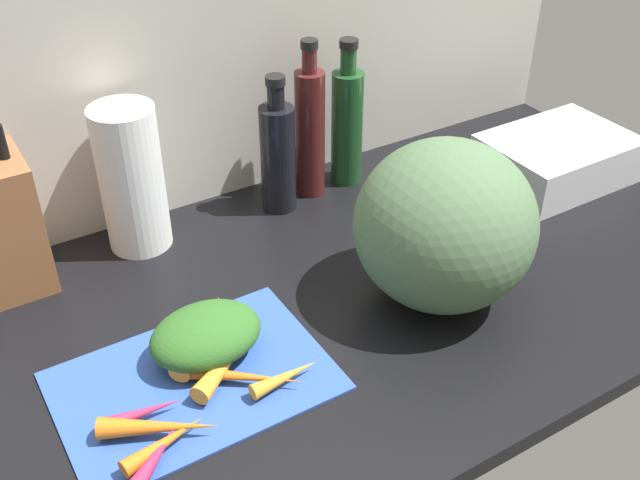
{
  "coord_description": "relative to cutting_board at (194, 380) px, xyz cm",
  "views": [
    {
      "loc": [
        -47.39,
        -82.47,
        78.49
      ],
      "look_at": [
        1.25,
        -3.15,
        13.43
      ],
      "focal_mm": 42.24,
      "sensor_mm": 36.0,
      "label": 1
    }
  ],
  "objects": [
    {
      "name": "carrot_7",
      "position": [
        -10.4,
        -11.75,
        1.71
      ],
      "size": [
        11.17,
        9.73,
        2.62
      ],
      "primitive_type": "cone",
      "rotation": [
        0.0,
        1.57,
        0.68
      ],
      "color": "#B2264C",
      "rests_on": "cutting_board"
    },
    {
      "name": "bottle_1",
      "position": [
        41.39,
        36.55,
        13.1
      ],
      "size": [
        5.75,
        5.75,
        31.29
      ],
      "color": "#471919",
      "rests_on": "ground_plane"
    },
    {
      "name": "cutting_board",
      "position": [
        0.0,
        0.0,
        0.0
      ],
      "size": [
        38.38,
        26.54,
        0.8
      ],
      "primitive_type": "cube",
      "color": "#2D51B7",
      "rests_on": "ground_plane"
    },
    {
      "name": "carrot_4",
      "position": [
        5.73,
        -0.24,
        1.92
      ],
      "size": [
        15.76,
        12.16,
        3.03
      ],
      "primitive_type": "cone",
      "rotation": [
        0.0,
        1.57,
        0.6
      ],
      "color": "orange",
      "rests_on": "cutting_board"
    },
    {
      "name": "bottle_2",
      "position": [
        49.99,
        36.74,
        12.21
      ],
      "size": [
        6.25,
        6.25,
        29.66
      ],
      "color": "#19421E",
      "rests_on": "ground_plane"
    },
    {
      "name": "dish_rack",
      "position": [
        86.97,
        14.91,
        4.15
      ],
      "size": [
        28.79,
        21.09,
        9.1
      ],
      "primitive_type": "cube",
      "color": "silver",
      "rests_on": "ground_plane"
    },
    {
      "name": "carrot_2",
      "position": [
        -8.85,
        -3.41,
        1.51
      ],
      "size": [
        11.08,
        3.28,
        2.22
      ],
      "primitive_type": "cone",
      "rotation": [
        0.0,
        1.57,
        -0.1
      ],
      "color": "#B2264C",
      "rests_on": "cutting_board"
    },
    {
      "name": "carrot_0",
      "position": [
        -7.96,
        -7.21,
        1.89
      ],
      "size": [
        15.05,
        10.38,
        2.99
      ],
      "primitive_type": "cone",
      "rotation": [
        0.0,
        1.57,
        -0.52
      ],
      "color": "orange",
      "rests_on": "cutting_board"
    },
    {
      "name": "carrot_greens_pile",
      "position": [
        3.94,
        3.67,
        3.95
      ],
      "size": [
        16.8,
        12.92,
        7.11
      ],
      "primitive_type": "ellipsoid",
      "color": "#2D6023",
      "rests_on": "cutting_board"
    },
    {
      "name": "carrot_1",
      "position": [
        -8.25,
        -9.86,
        1.63
      ],
      "size": [
        12.4,
        5.1,
        2.46
      ],
      "primitive_type": "cone",
      "rotation": [
        0.0,
        1.57,
        0.22
      ],
      "color": "orange",
      "rests_on": "cutting_board"
    },
    {
      "name": "paper_towel_roll",
      "position": [
        6.1,
        37.15,
        12.84
      ],
      "size": [
        11.08,
        11.08,
        26.48
      ],
      "primitive_type": "cylinder",
      "color": "white",
      "rests_on": "ground_plane"
    },
    {
      "name": "carrot_5",
      "position": [
        10.76,
        -7.67,
        1.56
      ],
      "size": [
        10.85,
        2.88,
        2.32
      ],
      "primitive_type": "cone",
      "rotation": [
        0.0,
        1.57,
        0.05
      ],
      "color": "orange",
      "rests_on": "cutting_board"
    },
    {
      "name": "ground_plane",
      "position": [
        22.74,
        7.65,
        -1.9
      ],
      "size": [
        170.0,
        80.0,
        3.0
      ],
      "primitive_type": "cube",
      "color": "black"
    },
    {
      "name": "winter_squash",
      "position": [
        42.43,
        -2.44,
        13.2
      ],
      "size": [
        28.61,
        28.46,
        27.2
      ],
      "primitive_type": "ellipsoid",
      "color": "#4C6B47",
      "rests_on": "ground_plane"
    },
    {
      "name": "bottle_0",
      "position": [
        33.37,
        34.81,
        10.89
      ],
      "size": [
        6.62,
        6.62,
        26.83
      ],
      "color": "black",
      "rests_on": "ground_plane"
    },
    {
      "name": "wall_back",
      "position": [
        22.74,
        46.15,
        29.6
      ],
      "size": [
        170.0,
        3.0,
        60.0
      ],
      "primitive_type": "cube",
      "color": "#BCB7AD",
      "rests_on": "ground_plane"
    },
    {
      "name": "knife_block",
      "position": [
        -15.42,
        37.5,
        11.38
      ],
      "size": [
        10.18,
        14.14,
        28.45
      ],
      "color": "brown",
      "rests_on": "ground_plane"
    },
    {
      "name": "carrot_6",
      "position": [
        5.71,
        -4.48,
        1.52
      ],
      "size": [
        15.07,
        12.58,
        2.25
      ],
      "primitive_type": "cone",
      "rotation": [
        0.0,
        1.57,
        -0.67
      ],
      "color": "orange",
      "rests_on": "cutting_board"
    },
    {
      "name": "carrot_3",
      "position": [
        4.19,
        6.53,
        2.03
      ],
      "size": [
        14.56,
        14.99,
        3.26
      ],
      "primitive_type": "cone",
      "rotation": [
        0.0,
        1.57,
        0.81
      ],
      "color": "orange",
      "rests_on": "cutting_board"
    }
  ]
}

